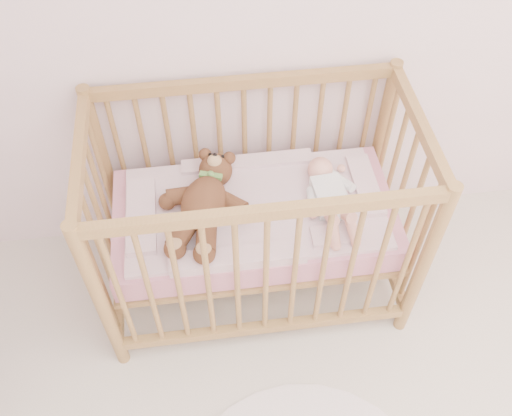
{
  "coord_description": "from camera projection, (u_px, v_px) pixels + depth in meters",
  "views": [
    {
      "loc": [
        -0.59,
        0.06,
        2.46
      ],
      "look_at": [
        -0.39,
        1.55,
        0.62
      ],
      "focal_mm": 40.0,
      "sensor_mm": 36.0,
      "label": 1
    }
  ],
  "objects": [
    {
      "name": "mattress",
      "position": [
        255.0,
        219.0,
        2.51
      ],
      "size": [
        1.22,
        0.62,
        0.13
      ],
      "primitive_type": "cube",
      "color": "pink",
      "rests_on": "crib"
    },
    {
      "name": "crib",
      "position": [
        255.0,
        217.0,
        2.5
      ],
      "size": [
        1.36,
        0.76,
        1.0
      ],
      "primitive_type": null,
      "color": "#AE8549",
      "rests_on": "floor"
    },
    {
      "name": "teddy_bear",
      "position": [
        204.0,
        204.0,
        2.36
      ],
      "size": [
        0.58,
        0.68,
        0.16
      ],
      "primitive_type": null,
      "rotation": [
        0.0,
        0.0,
        -0.33
      ],
      "color": "brown",
      "rests_on": "blanket"
    },
    {
      "name": "blanket",
      "position": [
        254.0,
        208.0,
        2.45
      ],
      "size": [
        1.1,
        0.58,
        0.06
      ],
      "primitive_type": null,
      "color": "#F3A7B6",
      "rests_on": "mattress"
    },
    {
      "name": "baby",
      "position": [
        330.0,
        193.0,
        2.41
      ],
      "size": [
        0.27,
        0.51,
        0.12
      ],
      "primitive_type": null,
      "rotation": [
        0.0,
        0.0,
        0.07
      ],
      "color": "white",
      "rests_on": "blanket"
    }
  ]
}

